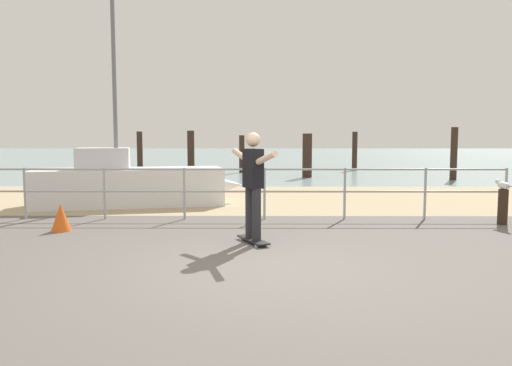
{
  "coord_description": "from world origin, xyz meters",
  "views": [
    {
      "loc": [
        0.02,
        -6.16,
        1.68
      ],
      "look_at": [
        -0.04,
        2.0,
        0.9
      ],
      "focal_mm": 34.65,
      "sensor_mm": 36.0,
      "label": 1
    }
  ],
  "objects": [
    {
      "name": "railing_fence",
      "position": [
        -0.68,
        3.6,
        0.7
      ],
      "size": [
        11.23,
        0.05,
        1.05
      ],
      "color": "#9EA0A5",
      "rests_on": "ground"
    },
    {
      "name": "groyne_post_5",
      "position": [
        7.36,
        12.53,
        1.01
      ],
      "size": [
        0.25,
        0.25,
        2.01
      ],
      "primitive_type": "cylinder",
      "color": "#332319",
      "rests_on": "ground"
    },
    {
      "name": "sailboat",
      "position": [
        -2.94,
        5.65,
        0.52
      ],
      "size": [
        5.07,
        2.32,
        5.06
      ],
      "color": "silver",
      "rests_on": "ground"
    },
    {
      "name": "sea_surface",
      "position": [
        0.0,
        35.0,
        0.0
      ],
      "size": [
        72.0,
        50.0,
        0.04
      ],
      "primitive_type": "cube",
      "color": "#849EA3",
      "rests_on": "ground"
    },
    {
      "name": "groyne_post_4",
      "position": [
        4.64,
        17.88,
        0.94
      ],
      "size": [
        0.25,
        0.25,
        1.88
      ],
      "primitive_type": "cylinder",
      "color": "#332319",
      "rests_on": "ground"
    },
    {
      "name": "groyne_post_1",
      "position": [
        -3.5,
        19.13,
        0.98
      ],
      "size": [
        0.36,
        0.36,
        1.95
      ],
      "primitive_type": "cylinder",
      "color": "#332319",
      "rests_on": "ground"
    },
    {
      "name": "bollard_short",
      "position": [
        4.59,
        3.05,
        0.34
      ],
      "size": [
        0.18,
        0.18,
        0.68
      ],
      "primitive_type": "cylinder",
      "color": "#332319",
      "rests_on": "ground"
    },
    {
      "name": "groyne_post_0",
      "position": [
        -6.22,
        19.5,
        0.96
      ],
      "size": [
        0.29,
        0.29,
        1.91
      ],
      "primitive_type": "cylinder",
      "color": "#332319",
      "rests_on": "ground"
    },
    {
      "name": "seagull",
      "position": [
        4.59,
        3.06,
        0.76
      ],
      "size": [
        0.19,
        0.49,
        0.18
      ],
      "color": "white",
      "rests_on": "bollard_short"
    },
    {
      "name": "skateboarder",
      "position": [
        -0.08,
        1.39,
        1.02
      ],
      "size": [
        0.72,
        1.34,
        1.65
      ],
      "color": "#26262B",
      "rests_on": "skateboard"
    },
    {
      "name": "ground_plane",
      "position": [
        0.0,
        -1.0,
        0.0
      ],
      "size": [
        24.0,
        10.0,
        0.04
      ],
      "primitive_type": "cube",
      "color": "#605B56",
      "rests_on": "ground"
    },
    {
      "name": "groyne_post_2",
      "position": [
        -0.79,
        16.27,
        0.86
      ],
      "size": [
        0.25,
        0.25,
        1.71
      ],
      "primitive_type": "cylinder",
      "color": "#332319",
      "rests_on": "ground"
    },
    {
      "name": "groyne_post_3",
      "position": [
        1.93,
        13.62,
        0.89
      ],
      "size": [
        0.38,
        0.38,
        1.78
      ],
      "primitive_type": "cylinder",
      "color": "#332319",
      "rests_on": "ground"
    },
    {
      "name": "traffic_cone",
      "position": [
        -3.46,
        2.34,
        0.25
      ],
      "size": [
        0.36,
        0.36,
        0.5
      ],
      "primitive_type": "cone",
      "color": "#E55919",
      "rests_on": "ground"
    },
    {
      "name": "skateboard",
      "position": [
        -0.08,
        1.39,
        0.07
      ],
      "size": [
        0.53,
        0.81,
        0.08
      ],
      "color": "black",
      "rests_on": "ground"
    },
    {
      "name": "beach_strip",
      "position": [
        0.0,
        7.0,
        0.0
      ],
      "size": [
        24.0,
        6.0,
        0.04
      ],
      "primitive_type": "cube",
      "color": "tan",
      "rests_on": "ground"
    }
  ]
}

